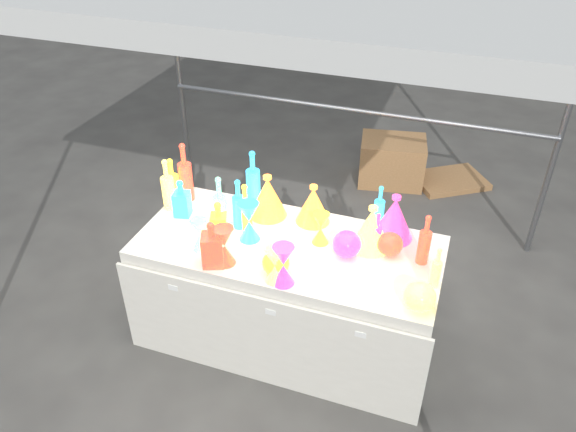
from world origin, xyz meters
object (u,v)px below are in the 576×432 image
(bottle_0, at_px, (172,181))
(hourglass_0, at_px, (224,246))
(globe_0, at_px, (276,264))
(lampshade_0, at_px, (313,204))
(cardboard_box_closed, at_px, (392,161))
(decanter_0, at_px, (219,220))
(display_table, at_px, (288,293))

(bottle_0, relative_size, hourglass_0, 1.39)
(bottle_0, xyz_separation_m, globe_0, (0.87, -0.45, -0.10))
(bottle_0, bearing_deg, globe_0, -26.99)
(lampshade_0, bearing_deg, cardboard_box_closed, 86.84)
(bottle_0, bearing_deg, hourglass_0, -38.52)
(decanter_0, distance_m, hourglass_0, 0.25)
(display_table, xyz_separation_m, decanter_0, (-0.41, -0.06, 0.50))
(cardboard_box_closed, bearing_deg, display_table, -106.80)
(decanter_0, xyz_separation_m, globe_0, (0.43, -0.20, -0.06))
(display_table, bearing_deg, globe_0, -84.69)
(hourglass_0, height_order, lampshade_0, lampshade_0)
(decanter_0, height_order, hourglass_0, decanter_0)
(display_table, xyz_separation_m, globe_0, (0.02, -0.26, 0.44))
(hourglass_0, bearing_deg, globe_0, 2.47)
(decanter_0, distance_m, lampshade_0, 0.59)
(decanter_0, xyz_separation_m, lampshade_0, (0.47, 0.35, 0.00))
(cardboard_box_closed, bearing_deg, bottle_0, -128.67)
(decanter_0, xyz_separation_m, hourglass_0, (0.13, -0.21, -0.01))
(display_table, relative_size, bottle_0, 5.62)
(lampshade_0, bearing_deg, decanter_0, -141.09)
(globe_0, bearing_deg, bottle_0, 153.01)
(display_table, xyz_separation_m, bottle_0, (-0.85, 0.19, 0.54))
(lampshade_0, bearing_deg, hourglass_0, -118.71)
(bottle_0, height_order, hourglass_0, bottle_0)
(cardboard_box_closed, bearing_deg, lampshade_0, -105.86)
(bottle_0, bearing_deg, cardboard_box_closed, 61.59)
(bottle_0, height_order, decanter_0, bottle_0)
(cardboard_box_closed, xyz_separation_m, lampshade_0, (-0.19, -1.94, 0.66))
(cardboard_box_closed, height_order, globe_0, globe_0)
(globe_0, height_order, lampshade_0, lampshade_0)
(cardboard_box_closed, relative_size, hourglass_0, 2.50)
(decanter_0, bearing_deg, globe_0, -45.28)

